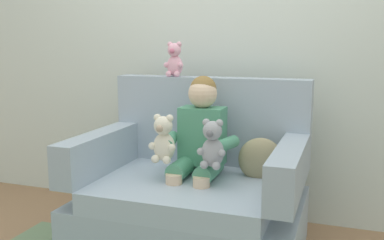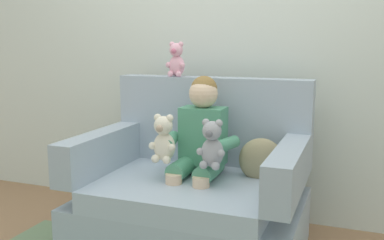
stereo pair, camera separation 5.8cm
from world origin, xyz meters
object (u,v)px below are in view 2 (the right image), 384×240
object	(u,v)px
plush_grey	(212,145)
armchair	(194,197)
plush_cream	(164,140)
seated_child	(199,140)
plush_pink_on_backrest	(176,60)
throw_pillow	(261,160)

from	to	relation	value
plush_grey	armchair	bearing A→B (deg)	121.77
armchair	plush_cream	size ratio (longest dim) A/B	4.66
seated_child	plush_grey	size ratio (longest dim) A/B	3.12
plush_cream	armchair	bearing A→B (deg)	52.58
plush_pink_on_backrest	plush_cream	bearing A→B (deg)	-66.29
plush_grey	throw_pillow	xyz separation A→B (m)	(0.21, 0.27, -0.13)
seated_child	plush_grey	xyz separation A→B (m)	(0.13, -0.18, 0.02)
armchair	plush_cream	distance (m)	0.40
plush_cream	plush_pink_on_backrest	world-z (taller)	plush_pink_on_backrest
plush_cream	plush_pink_on_backrest	distance (m)	0.63
plush_pink_on_backrest	throw_pillow	xyz separation A→B (m)	(0.62, -0.21, -0.56)
plush_cream	plush_grey	distance (m)	0.29
plush_pink_on_backrest	seated_child	bearing A→B (deg)	-38.54
throw_pillow	plush_cream	bearing A→B (deg)	-153.30
plush_grey	throw_pillow	world-z (taller)	plush_grey
plush_cream	throw_pillow	distance (m)	0.58
armchair	seated_child	world-z (taller)	seated_child
plush_cream	throw_pillow	bearing A→B (deg)	34.46
seated_child	plush_cream	xyz separation A→B (m)	(-0.16, -0.16, 0.02)
plush_cream	plush_grey	world-z (taller)	plush_cream
plush_pink_on_backrest	throw_pillow	world-z (taller)	plush_pink_on_backrest
seated_child	plush_cream	bearing A→B (deg)	-131.28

